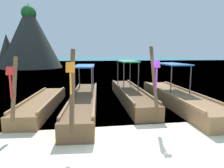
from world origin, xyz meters
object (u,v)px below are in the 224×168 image
at_px(longtail_boat_orange_ribbon, 84,101).
at_px(longtail_boat_yellow_ribbon, 178,98).
at_px(longtail_boat_violet_ribbon, 130,94).
at_px(karst_rock, 29,37).
at_px(longtail_boat_red_ribbon, 42,104).

relative_size(longtail_boat_orange_ribbon, longtail_boat_yellow_ribbon, 0.99).
relative_size(longtail_boat_violet_ribbon, karst_rock, 0.65).
bearing_deg(longtail_boat_violet_ribbon, longtail_boat_red_ribbon, -167.34).
bearing_deg(longtail_boat_orange_ribbon, karst_rock, 109.10).
distance_m(longtail_boat_violet_ribbon, longtail_boat_yellow_ribbon, 2.39).
xyz_separation_m(longtail_boat_red_ribbon, longtail_boat_orange_ribbon, (1.85, -0.20, 0.09)).
bearing_deg(longtail_boat_yellow_ribbon, karst_rock, 117.37).
bearing_deg(longtail_boat_yellow_ribbon, longtail_boat_orange_ribbon, -179.68).
distance_m(longtail_boat_yellow_ribbon, karst_rock, 30.15).
height_order(longtail_boat_orange_ribbon, karst_rock, karst_rock).
bearing_deg(longtail_boat_orange_ribbon, longtail_boat_red_ribbon, 173.85).
relative_size(longtail_boat_orange_ribbon, longtail_boat_violet_ribbon, 1.02).
distance_m(longtail_boat_violet_ribbon, karst_rock, 28.23).
bearing_deg(longtail_boat_yellow_ribbon, longtail_boat_red_ribbon, 178.43).
height_order(longtail_boat_red_ribbon, longtail_boat_yellow_ribbon, longtail_boat_yellow_ribbon).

